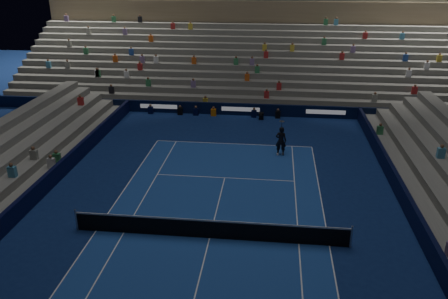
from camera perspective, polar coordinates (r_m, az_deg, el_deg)
ground at (r=21.39m, az=-1.84°, el=-11.15°), size 90.00×90.00×0.00m
court_surface at (r=21.39m, az=-1.84°, el=-11.14°), size 10.97×23.77×0.01m
sponsor_barrier_far at (r=37.94m, az=2.13°, el=5.11°), size 44.00×0.25×1.00m
sponsor_barrier_east at (r=22.10m, az=24.39°, el=-10.67°), size 0.25×37.00×1.00m
sponsor_barrier_west at (r=24.32m, az=-25.33°, el=-7.69°), size 0.25×37.00×1.00m
grandstand_main at (r=46.36m, az=3.11°, el=11.98°), size 44.00×15.20×11.20m
tennis_net at (r=21.11m, az=-1.85°, el=-10.01°), size 12.90×0.10×1.10m
tennis_player at (r=29.97m, az=7.21°, el=1.09°), size 0.76×0.53×1.97m
broadcast_camera at (r=37.09m, az=4.72°, el=4.28°), size 0.41×0.84×0.53m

